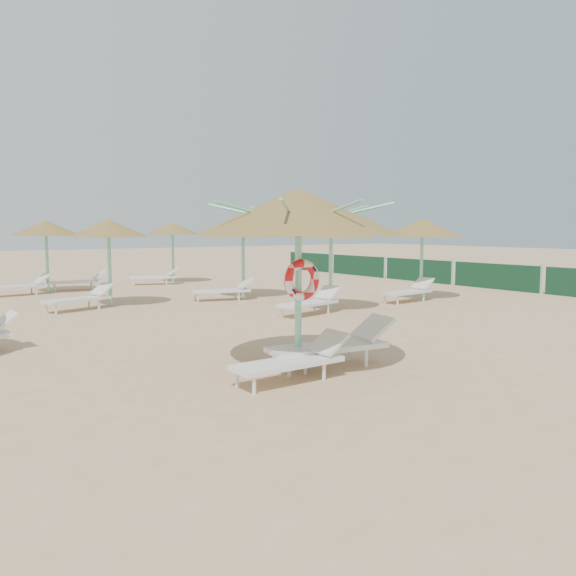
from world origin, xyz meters
TOP-DOWN VIEW (x-y plane):
  - ground at (0.00, 0.00)m, footprint 120.00×120.00m
  - main_palapa at (0.19, 0.14)m, footprint 3.36×3.36m
  - lounger_main_a at (-0.27, -0.41)m, footprint 1.95×0.62m
  - lounger_main_b at (0.85, -0.04)m, footprint 2.31×0.96m
  - palapa_field at (0.62, 9.87)m, footprint 18.31×13.94m
  - windbreak_fence at (14.00, 9.96)m, footprint 0.08×19.84m

SIDE VIEW (x-z plane):
  - ground at x=0.00m, z-range 0.00..0.00m
  - lounger_main_a at x=-0.27m, z-range -0.02..0.69m
  - lounger_main_b at x=0.85m, z-range -0.02..0.80m
  - windbreak_fence at x=14.00m, z-range -0.05..1.05m
  - palapa_field at x=0.62m, z-range 0.95..3.66m
  - main_palapa at x=0.19m, z-range 1.11..4.12m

